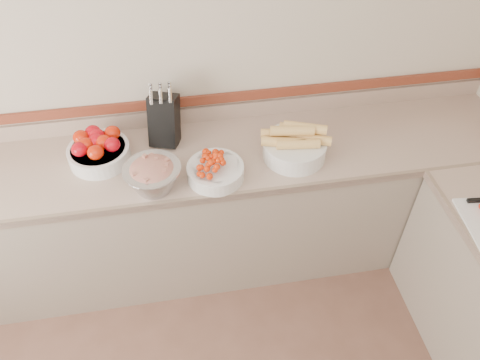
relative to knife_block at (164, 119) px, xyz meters
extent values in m
plane|color=beige|center=(-0.01, 0.16, 0.25)|extent=(4.00, 0.00, 4.00)
cube|color=tan|center=(-0.01, -0.17, -0.17)|extent=(4.00, 0.65, 0.04)
cube|color=gray|center=(-0.01, -0.17, -0.62)|extent=(4.00, 0.63, 0.86)
cube|color=#866E5A|center=(-0.01, -0.48, -0.17)|extent=(4.00, 0.02, 0.04)
cube|color=tan|center=(-0.01, 0.15, -0.10)|extent=(4.00, 0.02, 0.10)
cube|color=brown|center=(-0.01, 0.15, 0.00)|extent=(4.00, 0.02, 0.06)
cube|color=black|center=(0.00, 0.00, -0.01)|extent=(0.21, 0.23, 0.30)
cylinder|color=silver|center=(-0.05, -0.03, 0.17)|extent=(0.03, 0.04, 0.08)
cylinder|color=silver|center=(0.00, -0.03, 0.17)|extent=(0.03, 0.04, 0.08)
cylinder|color=silver|center=(0.05, -0.03, 0.17)|extent=(0.03, 0.04, 0.08)
cylinder|color=silver|center=(-0.05, 0.00, 0.17)|extent=(0.03, 0.04, 0.08)
cylinder|color=silver|center=(0.00, 0.00, 0.17)|extent=(0.03, 0.04, 0.08)
cylinder|color=silver|center=(0.05, 0.00, 0.17)|extent=(0.03, 0.04, 0.08)
cylinder|color=silver|center=(-0.05, 0.03, 0.17)|extent=(0.03, 0.04, 0.08)
cylinder|color=silver|center=(0.00, 0.03, 0.17)|extent=(0.03, 0.04, 0.08)
cylinder|color=silver|center=(0.05, 0.03, 0.17)|extent=(0.03, 0.04, 0.08)
cylinder|color=white|center=(-0.36, -0.11, -0.11)|extent=(0.33, 0.33, 0.09)
torus|color=white|center=(-0.36, -0.11, -0.07)|extent=(0.33, 0.33, 0.01)
cylinder|color=white|center=(-0.36, -0.11, -0.07)|extent=(0.29, 0.29, 0.01)
ellipsoid|color=red|center=(-0.45, -0.15, -0.03)|extent=(0.09, 0.09, 0.07)
ellipsoid|color=red|center=(-0.36, -0.19, -0.03)|extent=(0.09, 0.09, 0.07)
ellipsoid|color=red|center=(-0.28, -0.14, -0.03)|extent=(0.09, 0.09, 0.07)
ellipsoid|color=red|center=(-0.45, -0.05, -0.03)|extent=(0.09, 0.09, 0.07)
ellipsoid|color=red|center=(-0.36, -0.09, -0.03)|extent=(0.09, 0.09, 0.07)
ellipsoid|color=red|center=(-0.28, -0.04, -0.03)|extent=(0.09, 0.09, 0.07)
ellipsoid|color=red|center=(-0.39, -0.02, -0.03)|extent=(0.09, 0.09, 0.07)
ellipsoid|color=red|center=(-0.33, -0.11, -0.03)|extent=(0.09, 0.09, 0.07)
ellipsoid|color=red|center=(-0.36, -0.05, -0.03)|extent=(0.09, 0.09, 0.07)
ellipsoid|color=red|center=(-0.42, -0.12, -0.03)|extent=(0.09, 0.09, 0.07)
cylinder|color=white|center=(0.24, -0.35, -0.11)|extent=(0.30, 0.30, 0.08)
torus|color=white|center=(0.24, -0.35, -0.08)|extent=(0.30, 0.30, 0.01)
cylinder|color=white|center=(0.24, -0.35, -0.08)|extent=(0.26, 0.26, 0.01)
sphere|color=red|center=(0.25, -0.28, -0.03)|extent=(0.03, 0.03, 0.03)
sphere|color=red|center=(0.34, -0.36, -0.05)|extent=(0.03, 0.03, 0.03)
sphere|color=red|center=(0.31, -0.43, -0.05)|extent=(0.03, 0.03, 0.03)
sphere|color=red|center=(0.24, -0.28, -0.04)|extent=(0.03, 0.03, 0.03)
sphere|color=red|center=(0.21, -0.37, -0.02)|extent=(0.03, 0.03, 0.03)
sphere|color=red|center=(0.25, -0.38, -0.02)|extent=(0.03, 0.03, 0.03)
sphere|color=red|center=(0.13, -0.31, -0.05)|extent=(0.03, 0.03, 0.03)
sphere|color=red|center=(0.19, -0.33, -0.03)|extent=(0.03, 0.03, 0.03)
sphere|color=red|center=(0.20, -0.34, -0.02)|extent=(0.03, 0.03, 0.03)
sphere|color=red|center=(0.24, -0.34, -0.02)|extent=(0.03, 0.03, 0.03)
sphere|color=red|center=(0.24, -0.32, -0.02)|extent=(0.03, 0.03, 0.03)
sphere|color=red|center=(0.23, -0.43, -0.05)|extent=(0.03, 0.03, 0.03)
sphere|color=red|center=(0.17, -0.34, -0.03)|extent=(0.03, 0.03, 0.03)
sphere|color=red|center=(0.23, -0.25, -0.05)|extent=(0.03, 0.03, 0.03)
sphere|color=red|center=(0.20, -0.41, -0.04)|extent=(0.03, 0.03, 0.03)
sphere|color=red|center=(0.23, -0.37, -0.02)|extent=(0.03, 0.03, 0.03)
sphere|color=red|center=(0.24, -0.33, -0.01)|extent=(0.03, 0.03, 0.03)
sphere|color=red|center=(0.29, -0.38, -0.03)|extent=(0.03, 0.03, 0.03)
sphere|color=red|center=(0.28, -0.43, -0.05)|extent=(0.03, 0.03, 0.03)
sphere|color=red|center=(0.16, -0.34, -0.04)|extent=(0.03, 0.03, 0.03)
sphere|color=red|center=(0.24, -0.35, -0.02)|extent=(0.03, 0.03, 0.03)
sphere|color=red|center=(0.26, -0.32, -0.03)|extent=(0.03, 0.03, 0.03)
sphere|color=red|center=(0.24, -0.29, -0.03)|extent=(0.03, 0.03, 0.03)
sphere|color=red|center=(0.13, -0.36, -0.05)|extent=(0.03, 0.03, 0.03)
sphere|color=red|center=(0.19, -0.40, -0.04)|extent=(0.03, 0.03, 0.03)
sphere|color=red|center=(0.18, -0.42, -0.05)|extent=(0.03, 0.03, 0.03)
sphere|color=red|center=(0.25, -0.36, -0.02)|extent=(0.03, 0.03, 0.03)
sphere|color=red|center=(0.19, -0.40, -0.04)|extent=(0.03, 0.03, 0.03)
sphere|color=red|center=(0.20, -0.44, -0.05)|extent=(0.03, 0.03, 0.03)
sphere|color=red|center=(0.23, -0.36, -0.02)|extent=(0.03, 0.03, 0.03)
cylinder|color=white|center=(0.68, -0.25, -0.10)|extent=(0.34, 0.34, 0.10)
torus|color=white|center=(0.68, -0.25, -0.05)|extent=(0.35, 0.35, 0.01)
cylinder|color=#E8B260|center=(0.61, -0.27, -0.02)|extent=(0.23, 0.11, 0.05)
cylinder|color=#E8B260|center=(0.68, -0.30, -0.02)|extent=(0.23, 0.08, 0.05)
cylinder|color=#E8B260|center=(0.76, -0.27, -0.02)|extent=(0.23, 0.14, 0.05)
cylinder|color=#E8B260|center=(0.62, -0.21, -0.02)|extent=(0.23, 0.10, 0.05)
cylinder|color=#E8B260|center=(0.72, -0.19, -0.02)|extent=(0.23, 0.15, 0.05)
cylinder|color=#E8B260|center=(0.66, -0.25, 0.03)|extent=(0.23, 0.09, 0.05)
cylinder|color=#E8B260|center=(0.73, -0.24, 0.03)|extent=(0.23, 0.13, 0.05)
cylinder|color=#B2B2BA|center=(-0.08, -0.37, -0.08)|extent=(0.29, 0.29, 0.14)
torus|color=#B2B2BA|center=(-0.08, -0.37, -0.02)|extent=(0.29, 0.29, 0.01)
ellipsoid|color=#B41459|center=(-0.08, -0.37, -0.03)|extent=(0.24, 0.24, 0.08)
cube|color=#B41459|center=(-0.06, -0.39, -0.01)|extent=(0.03, 0.03, 0.02)
cube|color=#A4B95A|center=(-0.03, -0.34, -0.01)|extent=(0.02, 0.02, 0.02)
cube|color=#B41459|center=(-0.11, -0.46, -0.01)|extent=(0.03, 0.03, 0.02)
cube|color=#A4B95A|center=(-0.07, -0.38, 0.00)|extent=(0.03, 0.03, 0.02)
cube|color=#B41459|center=(-0.01, -0.38, 0.00)|extent=(0.02, 0.02, 0.02)
cube|color=#A4B95A|center=(-0.06, -0.32, 0.00)|extent=(0.02, 0.02, 0.02)
cube|color=#B41459|center=(-0.07, -0.40, -0.01)|extent=(0.03, 0.03, 0.02)
cube|color=#A4B95A|center=(-0.02, -0.41, -0.01)|extent=(0.02, 0.02, 0.02)
cube|color=#B41459|center=(-0.09, -0.37, -0.01)|extent=(0.02, 0.02, 0.02)
cube|color=#A4B95A|center=(-0.07, -0.37, -0.01)|extent=(0.03, 0.03, 0.02)
cube|color=#B41459|center=(-0.08, -0.28, -0.02)|extent=(0.03, 0.03, 0.02)
cube|color=#A4B95A|center=(-0.11, -0.30, 0.01)|extent=(0.03, 0.03, 0.02)
cube|color=#B41459|center=(0.00, -0.34, 0.00)|extent=(0.03, 0.03, 0.02)
cube|color=#A4B95A|center=(-0.17, -0.41, -0.01)|extent=(0.03, 0.03, 0.02)
cube|color=black|center=(1.48, -0.75, -0.13)|extent=(0.10, 0.03, 0.02)
camera|label=1|loc=(0.07, -2.11, 1.56)|focal=35.00mm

